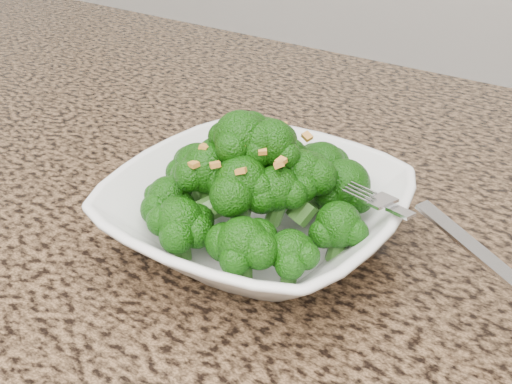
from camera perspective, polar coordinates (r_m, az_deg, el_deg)
The scene contains 5 objects.
granite_counter at distance 0.60m, azimuth -12.42°, elevation -3.25°, with size 1.64×1.04×0.03m, color brown.
bowl at distance 0.52m, azimuth 0.00°, elevation -2.00°, with size 0.23×0.23×0.06m, color white.
broccoli_pile at distance 0.49m, azimuth 0.00°, elevation 4.63°, with size 0.21×0.21×0.08m, color #134D08, non-canonical shape.
garlic_topping at distance 0.48m, azimuth 0.00°, elevation 9.16°, with size 0.12×0.12×0.01m, color gold, non-canonical shape.
fork at distance 0.47m, azimuth 13.15°, elevation -1.89°, with size 0.17×0.03×0.01m, color silver, non-canonical shape.
Camera 1 is at (0.38, -0.03, 1.21)m, focal length 45.00 mm.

